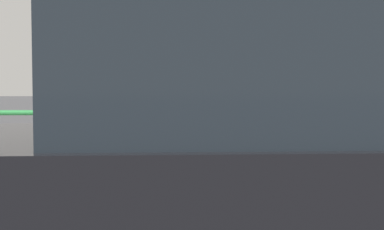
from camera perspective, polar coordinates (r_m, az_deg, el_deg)
sidewalk_curb at (r=5.38m, az=-4.53°, el=-11.27°), size 36.00×2.36×0.14m
parking_meter at (r=4.37m, az=-4.52°, el=-0.36°), size 0.16×0.18×1.40m
pedestrian_at_meter at (r=4.34m, az=3.79°, el=-0.29°), size 0.67×0.46×1.75m
parked_hatchback_black at (r=2.94m, az=12.45°, el=-6.40°), size 4.02×1.80×1.81m
background_railing at (r=6.32m, az=-4.26°, el=-1.98°), size 24.06×0.06×0.99m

